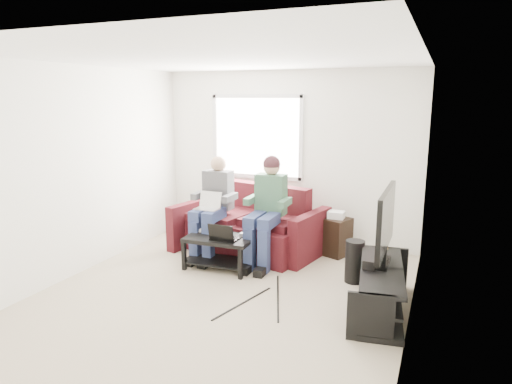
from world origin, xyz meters
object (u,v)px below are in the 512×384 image
(sofa, at_px, (250,228))
(tv_stand, at_px, (381,291))
(tv, at_px, (385,222))
(end_table, at_px, (335,235))
(subwoofer, at_px, (355,261))
(coffee_table, at_px, (220,245))

(sofa, bearing_deg, tv_stand, -31.40)
(tv, height_order, end_table, tv)
(subwoofer, bearing_deg, tv, -54.58)
(subwoofer, bearing_deg, coffee_table, -172.68)
(coffee_table, height_order, end_table, end_table)
(tv, bearing_deg, tv_stand, -88.53)
(tv, relative_size, subwoofer, 2.11)
(sofa, distance_m, end_table, 1.23)
(sofa, xyz_separation_m, coffee_table, (-0.09, -0.80, -0.02))
(end_table, bearing_deg, tv, -59.97)
(coffee_table, xyz_separation_m, subwoofer, (1.71, 0.22, -0.06))
(sofa, xyz_separation_m, tv, (2.02, -1.13, 0.59))
(coffee_table, distance_m, subwoofer, 1.73)
(coffee_table, height_order, tv, tv)
(sofa, relative_size, coffee_table, 2.47)
(subwoofer, relative_size, end_table, 0.82)
(tv, relative_size, end_table, 1.73)
(coffee_table, bearing_deg, sofa, 83.90)
(sofa, relative_size, subwoofer, 4.21)
(tv_stand, relative_size, tv, 1.35)
(sofa, height_order, tv_stand, sofa)
(coffee_table, relative_size, end_table, 1.40)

